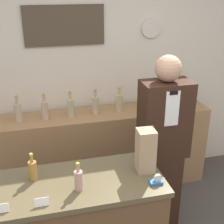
# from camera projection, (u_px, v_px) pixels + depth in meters

# --- Properties ---
(back_wall) EXTENTS (5.20, 0.09, 2.70)m
(back_wall) POSITION_uv_depth(u_px,v_px,m) (86.00, 69.00, 3.42)
(back_wall) COLOR beige
(back_wall) RESTS_ON ground_plane
(back_shelf) EXTENTS (2.40, 0.43, 0.93)m
(back_shelf) POSITION_uv_depth(u_px,v_px,m) (102.00, 151.00, 3.54)
(back_shelf) COLOR #9E754C
(back_shelf) RESTS_ON ground_plane
(shopkeeper) EXTENTS (0.43, 0.27, 1.70)m
(shopkeeper) POSITION_uv_depth(u_px,v_px,m) (163.00, 148.00, 2.83)
(shopkeeper) COLOR #331E14
(shopkeeper) RESTS_ON ground_plane
(potted_plant) EXTENTS (0.24, 0.24, 0.31)m
(potted_plant) POSITION_uv_depth(u_px,v_px,m) (183.00, 91.00, 3.52)
(potted_plant) COLOR #B27047
(potted_plant) RESTS_ON back_shelf
(paper_bag) EXTENTS (0.14, 0.13, 0.33)m
(paper_bag) POSITION_uv_depth(u_px,v_px,m) (146.00, 151.00, 2.27)
(paper_bag) COLOR tan
(paper_bag) RESTS_ON display_counter
(tape_dispenser) EXTENTS (0.09, 0.06, 0.07)m
(tape_dispenser) POSITION_uv_depth(u_px,v_px,m) (157.00, 181.00, 2.18)
(tape_dispenser) COLOR #2D66A8
(tape_dispenser) RESTS_ON display_counter
(price_card_left) EXTENTS (0.09, 0.02, 0.06)m
(price_card_left) POSITION_uv_depth(u_px,v_px,m) (1.00, 209.00, 1.90)
(price_card_left) COLOR white
(price_card_left) RESTS_ON display_counter
(price_card_right) EXTENTS (0.09, 0.02, 0.06)m
(price_card_right) POSITION_uv_depth(u_px,v_px,m) (42.00, 202.00, 1.96)
(price_card_right) COLOR white
(price_card_right) RESTS_ON display_counter
(counter_bottle_1) EXTENTS (0.06, 0.06, 0.21)m
(counter_bottle_1) POSITION_uv_depth(u_px,v_px,m) (33.00, 170.00, 2.20)
(counter_bottle_1) COLOR #A47437
(counter_bottle_1) RESTS_ON display_counter
(counter_bottle_2) EXTENTS (0.06, 0.06, 0.21)m
(counter_bottle_2) POSITION_uv_depth(u_px,v_px,m) (79.00, 180.00, 2.09)
(counter_bottle_2) COLOR tan
(counter_bottle_2) RESTS_ON display_counter
(shelf_bottle_1) EXTENTS (0.07, 0.07, 0.28)m
(shelf_bottle_1) POSITION_uv_depth(u_px,v_px,m) (18.00, 112.00, 3.13)
(shelf_bottle_1) COLOR tan
(shelf_bottle_1) RESTS_ON back_shelf
(shelf_bottle_2) EXTENTS (0.07, 0.07, 0.28)m
(shelf_bottle_2) POSITION_uv_depth(u_px,v_px,m) (45.00, 110.00, 3.18)
(shelf_bottle_2) COLOR tan
(shelf_bottle_2) RESTS_ON back_shelf
(shelf_bottle_3) EXTENTS (0.07, 0.07, 0.28)m
(shelf_bottle_3) POSITION_uv_depth(u_px,v_px,m) (71.00, 107.00, 3.24)
(shelf_bottle_3) COLOR tan
(shelf_bottle_3) RESTS_ON back_shelf
(shelf_bottle_4) EXTENTS (0.07, 0.07, 0.28)m
(shelf_bottle_4) POSITION_uv_depth(u_px,v_px,m) (96.00, 105.00, 3.30)
(shelf_bottle_4) COLOR tan
(shelf_bottle_4) RESTS_ON back_shelf
(shelf_bottle_5) EXTENTS (0.07, 0.07, 0.28)m
(shelf_bottle_5) POSITION_uv_depth(u_px,v_px,m) (119.00, 102.00, 3.38)
(shelf_bottle_5) COLOR tan
(shelf_bottle_5) RESTS_ON back_shelf
(shelf_bottle_6) EXTENTS (0.07, 0.07, 0.28)m
(shelf_bottle_6) POSITION_uv_depth(u_px,v_px,m) (142.00, 100.00, 3.44)
(shelf_bottle_6) COLOR tan
(shelf_bottle_6) RESTS_ON back_shelf
(shelf_bottle_7) EXTENTS (0.07, 0.07, 0.28)m
(shelf_bottle_7) POSITION_uv_depth(u_px,v_px,m) (165.00, 98.00, 3.48)
(shelf_bottle_7) COLOR tan
(shelf_bottle_7) RESTS_ON back_shelf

